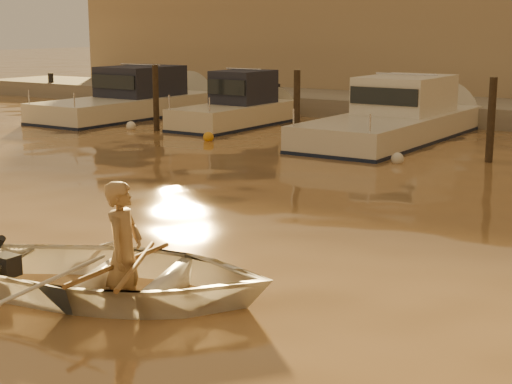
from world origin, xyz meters
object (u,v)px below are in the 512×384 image
Objects in this scene: moored_boat_1 at (235,107)px; moored_boat_2 at (393,118)px; moored_boat_0 at (127,99)px; person at (124,253)px; dinghy at (117,275)px.

moored_boat_1 is 0.66× the size of moored_boat_2.
person is at bearing -47.55° from moored_boat_0.
moored_boat_2 is at bearing 0.00° from moored_boat_1.
dinghy is at bearing -60.02° from moored_boat_1.
moored_boat_1 is at bearing 11.73° from person.
dinghy is 2.22× the size of person.
dinghy is 16.21m from moored_boat_1.
moored_boat_1 reaches higher than dinghy.
person is 14.27m from moored_boat_2.
dinghy is 0.30m from person.
dinghy is 0.47× the size of moored_boat_0.
moored_boat_0 reaches higher than dinghy.
moored_boat_2 reaches higher than person.
person is at bearing -78.99° from moored_boat_2.
moored_boat_1 reaches higher than person.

